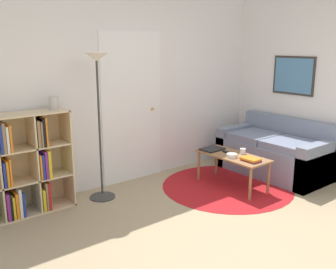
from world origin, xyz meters
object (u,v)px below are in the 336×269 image
(cup, at_px, (243,151))
(floor_lamp, at_px, (98,86))
(coffee_table, at_px, (232,159))
(vase_on_shelf, at_px, (54,103))
(bookshelf, at_px, (10,169))
(couch, at_px, (276,153))
(bowl, at_px, (232,156))
(laptop, at_px, (212,149))

(cup, bearing_deg, floor_lamp, 155.27)
(coffee_table, xyz_separation_m, vase_on_shelf, (-2.00, 0.86, 0.82))
(bookshelf, bearing_deg, couch, -14.38)
(bookshelf, xyz_separation_m, vase_on_shelf, (0.52, -0.00, 0.67))
(floor_lamp, height_order, bowl, floor_lamp)
(couch, relative_size, cup, 20.34)
(cup, bearing_deg, laptop, 114.65)
(laptop, bearing_deg, bowl, -97.77)
(bookshelf, relative_size, laptop, 3.68)
(floor_lamp, bearing_deg, bowl, -28.87)
(bookshelf, distance_m, laptop, 2.55)
(laptop, relative_size, bowl, 2.33)
(floor_lamp, bearing_deg, bookshelf, 171.59)
(cup, bearing_deg, couch, 2.29)
(coffee_table, relative_size, laptop, 3.09)
(coffee_table, xyz_separation_m, bowl, (-0.09, -0.07, 0.08))
(floor_lamp, relative_size, coffee_table, 1.77)
(floor_lamp, distance_m, laptop, 1.79)
(bookshelf, xyz_separation_m, coffee_table, (2.53, -0.87, -0.15))
(couch, height_order, bowl, couch)
(cup, bearing_deg, bookshelf, 161.05)
(bookshelf, bearing_deg, laptop, -12.01)
(floor_lamp, relative_size, couch, 1.13)
(couch, distance_m, bowl, 1.03)
(couch, xyz_separation_m, bowl, (-1.02, -0.05, 0.16))
(bowl, relative_size, vase_on_shelf, 0.90)
(bowl, bearing_deg, couch, 3.07)
(coffee_table, height_order, vase_on_shelf, vase_on_shelf)
(bookshelf, relative_size, coffee_table, 1.19)
(laptop, relative_size, vase_on_shelf, 2.11)
(floor_lamp, bearing_deg, vase_on_shelf, 163.16)
(bookshelf, relative_size, floor_lamp, 0.67)
(coffee_table, height_order, laptop, laptop)
(vase_on_shelf, bearing_deg, bookshelf, 179.56)
(floor_lamp, relative_size, bowl, 12.71)
(bookshelf, xyz_separation_m, bowl, (2.44, -0.94, -0.08))
(floor_lamp, xyz_separation_m, cup, (1.67, -0.77, -0.90))
(floor_lamp, distance_m, vase_on_shelf, 0.52)
(bookshelf, bearing_deg, vase_on_shelf, -0.44)
(couch, bearing_deg, laptop, 159.74)
(bookshelf, bearing_deg, cup, -18.95)
(couch, distance_m, coffee_table, 0.93)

